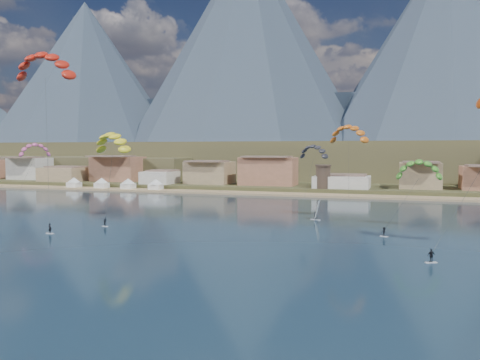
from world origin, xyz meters
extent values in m
plane|color=black|center=(0.00, 0.00, 0.00)|extent=(2400.00, 2400.00, 0.00)
cube|color=tan|center=(0.00, 106.00, 0.25)|extent=(2200.00, 12.00, 0.90)
cube|color=brown|center=(0.00, 560.00, 0.00)|extent=(2200.00, 900.00, 4.00)
cube|color=brown|center=(-200.00, 200.00, 7.00)|extent=(280.00, 130.00, 10.00)
cube|color=brown|center=(40.00, 220.00, 9.50)|extent=(320.00, 150.00, 15.00)
cube|color=brown|center=(-40.00, 260.00, 11.00)|extent=(380.00, 170.00, 18.00)
cone|color=#2A3646|center=(-560.00, 780.00, 152.00)|extent=(400.00, 400.00, 300.00)
cone|color=#2A3646|center=(-240.00, 820.00, 202.00)|extent=(460.00, 460.00, 400.00)
cone|color=#2A3646|center=(100.00, 840.00, 182.00)|extent=(440.00, 440.00, 360.00)
cube|color=#2A3646|center=(0.00, 900.00, 57.00)|extent=(2000.00, 200.00, 110.00)
cylinder|color=#47382D|center=(5.00, 114.00, 6.00)|extent=(5.20, 5.20, 8.00)
cylinder|color=#47382D|center=(5.00, 114.00, 10.30)|extent=(5.82, 5.82, 0.60)
cube|color=white|center=(-95.00, 106.00, 1.70)|extent=(4.50, 4.50, 2.00)
pyramid|color=white|center=(-95.00, 106.00, 4.70)|extent=(6.40, 6.40, 2.00)
cube|color=white|center=(-82.00, 106.00, 1.70)|extent=(4.50, 4.50, 2.00)
pyramid|color=white|center=(-82.00, 106.00, 4.70)|extent=(6.40, 6.40, 2.00)
cube|color=white|center=(-70.00, 106.00, 1.70)|extent=(4.50, 4.50, 2.00)
pyramid|color=white|center=(-70.00, 106.00, 4.70)|extent=(6.40, 6.40, 2.00)
cube|color=white|center=(-58.00, 106.00, 1.70)|extent=(4.50, 4.50, 2.00)
pyramid|color=white|center=(-58.00, 106.00, 4.70)|extent=(6.40, 6.40, 2.00)
cube|color=silver|center=(-33.03, 14.41, 0.06)|extent=(1.71, 0.63, 0.11)
imported|color=black|center=(-33.03, 14.41, 1.07)|extent=(0.74, 0.52, 1.92)
cylinder|color=#262626|center=(-37.34, 19.58, 16.42)|extent=(0.05, 0.05, 33.23)
cube|color=silver|center=(-27.86, 25.35, 0.05)|extent=(1.48, 0.69, 0.10)
imported|color=black|center=(-27.86, 25.35, 0.91)|extent=(0.90, 0.76, 1.64)
cylinder|color=#262626|center=(-30.29, 30.89, 8.40)|extent=(0.05, 0.05, 19.06)
cube|color=silver|center=(35.82, 10.94, 0.06)|extent=(1.76, 1.23, 0.11)
imported|color=black|center=(35.82, 10.94, 1.10)|extent=(1.25, 0.95, 1.97)
cylinder|color=#262626|center=(42.06, 15.75, 12.25)|extent=(0.05, 0.05, 27.06)
cube|color=silver|center=(28.67, 30.98, 0.05)|extent=(1.52, 0.93, 0.10)
imported|color=black|center=(28.67, 30.98, 0.93)|extent=(1.23, 0.97, 1.67)
cylinder|color=#262626|center=(31.85, 37.39, 5.68)|extent=(0.05, 0.05, 17.01)
cylinder|color=#262626|center=(-71.69, 52.31, 7.28)|extent=(0.04, 0.04, 16.10)
cylinder|color=#262626|center=(8.41, 68.43, 7.07)|extent=(0.04, 0.04, 15.73)
cylinder|color=#262626|center=(19.92, 47.36, 9.10)|extent=(0.04, 0.04, 19.34)
cube|color=silver|center=(12.91, 48.60, 0.06)|extent=(2.53, 2.00, 0.13)
imported|color=black|center=(12.91, 48.60, 1.04)|extent=(1.07, 0.97, 1.83)
cube|color=white|center=(13.33, 48.60, 2.35)|extent=(2.32, 2.84, 4.36)
camera|label=1|loc=(31.27, -64.75, 16.54)|focal=37.13mm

